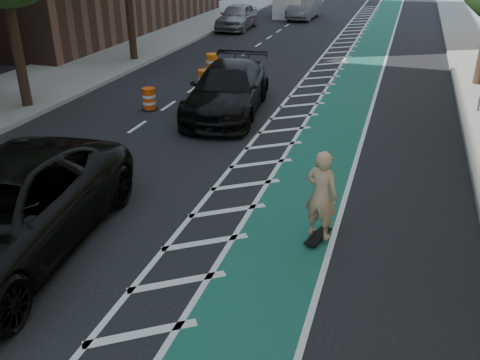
% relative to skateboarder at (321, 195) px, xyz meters
% --- Properties ---
extents(ground, '(120.00, 120.00, 0.00)m').
position_rel_skateboarder_xyz_m(ground, '(-3.70, -2.22, -1.06)').
color(ground, black).
rests_on(ground, ground).
extents(bike_lane, '(2.00, 90.00, 0.01)m').
position_rel_skateboarder_xyz_m(bike_lane, '(-0.70, 7.78, -1.06)').
color(bike_lane, '#18573F').
rests_on(bike_lane, ground).
extents(buffer_strip, '(1.40, 90.00, 0.01)m').
position_rel_skateboarder_xyz_m(buffer_strip, '(-2.20, 7.78, -1.06)').
color(buffer_strip, silver).
rests_on(buffer_strip, ground).
extents(sidewalk_left, '(5.00, 90.00, 0.15)m').
position_rel_skateboarder_xyz_m(sidewalk_left, '(-13.20, 7.78, -0.99)').
color(sidewalk_left, gray).
rests_on(sidewalk_left, ground).
extents(curb_right, '(0.12, 90.00, 0.16)m').
position_rel_skateboarder_xyz_m(curb_right, '(3.35, 7.78, -0.98)').
color(curb_right, gray).
rests_on(curb_right, ground).
extents(curb_left, '(0.12, 90.00, 0.16)m').
position_rel_skateboarder_xyz_m(curb_left, '(-10.75, 7.78, -0.98)').
color(curb_left, gray).
rests_on(curb_left, ground).
extents(skateboard, '(0.47, 0.88, 0.11)m').
position_rel_skateboarder_xyz_m(skateboard, '(-0.00, -0.00, -0.97)').
color(skateboard, black).
rests_on(skateboard, ground).
extents(skateboarder, '(0.79, 0.63, 1.90)m').
position_rel_skateboarder_xyz_m(skateboarder, '(0.00, 0.00, 0.00)').
color(skateboarder, tan).
rests_on(skateboarder, skateboard).
extents(suv_far, '(3.04, 6.03, 1.68)m').
position_rel_skateboarder_xyz_m(suv_far, '(-4.54, 7.33, -0.22)').
color(suv_far, black).
rests_on(suv_far, ground).
extents(car_silver, '(2.10, 4.91, 1.65)m').
position_rel_skateboarder_xyz_m(car_silver, '(-9.70, 24.01, -0.24)').
color(car_silver, gray).
rests_on(car_silver, ground).
extents(car_grey, '(1.92, 4.76, 1.54)m').
position_rel_skateboarder_xyz_m(car_grey, '(-6.38, 29.82, -0.30)').
color(car_grey, slate).
rests_on(car_grey, ground).
extents(box_truck, '(2.55, 5.10, 2.07)m').
position_rel_skateboarder_xyz_m(box_truck, '(-7.72, 31.40, -0.11)').
color(box_truck, white).
rests_on(box_truck, ground).
extents(barrel_a, '(0.58, 0.58, 0.79)m').
position_rel_skateboarder_xyz_m(barrel_a, '(-7.35, 6.78, -0.69)').
color(barrel_a, '#E64A0C').
rests_on(barrel_a, ground).
extents(barrel_b, '(0.68, 0.68, 0.93)m').
position_rel_skateboarder_xyz_m(barrel_b, '(-6.21, 9.37, -0.63)').
color(barrel_b, '#EA570C').
rests_on(barrel_b, ground).
extents(barrel_c, '(0.67, 0.67, 0.92)m').
position_rel_skateboarder_xyz_m(barrel_c, '(-7.01, 12.28, -0.63)').
color(barrel_c, orange).
rests_on(barrel_c, ground).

